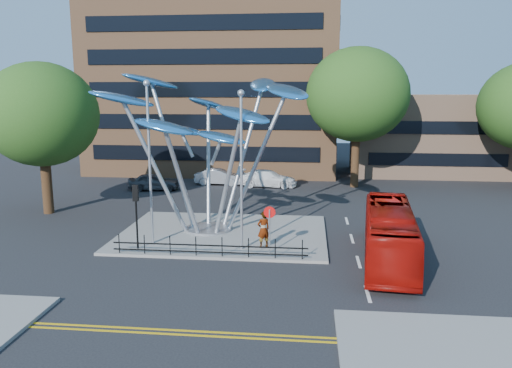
# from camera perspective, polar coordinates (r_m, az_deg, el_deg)

# --- Properties ---
(ground) EXTENTS (120.00, 120.00, 0.00)m
(ground) POSITION_cam_1_polar(r_m,az_deg,el_deg) (23.93, -3.80, -9.93)
(ground) COLOR black
(ground) RESTS_ON ground
(traffic_island) EXTENTS (12.00, 9.00, 0.15)m
(traffic_island) POSITION_cam_1_polar(r_m,az_deg,el_deg) (29.68, -3.74, -5.67)
(traffic_island) COLOR slate
(traffic_island) RESTS_ON ground
(double_yellow_near) EXTENTS (40.00, 0.12, 0.01)m
(double_yellow_near) POSITION_cam_1_polar(r_m,az_deg,el_deg) (18.54, -7.09, -16.35)
(double_yellow_near) COLOR gold
(double_yellow_near) RESTS_ON ground
(double_yellow_far) EXTENTS (40.00, 0.12, 0.01)m
(double_yellow_far) POSITION_cam_1_polar(r_m,az_deg,el_deg) (18.28, -7.31, -16.77)
(double_yellow_far) COLOR gold
(double_yellow_far) RESTS_ON ground
(brick_tower) EXTENTS (25.00, 15.00, 30.00)m
(brick_tower) POSITION_cam_1_polar(r_m,az_deg,el_deg) (55.36, -4.52, 17.45)
(brick_tower) COLOR #8F603E
(brick_tower) RESTS_ON ground
(low_building_near) EXTENTS (15.00, 8.00, 8.00)m
(low_building_near) POSITION_cam_1_polar(r_m,az_deg,el_deg) (53.63, 19.13, 5.34)
(low_building_near) COLOR tan
(low_building_near) RESTS_ON ground
(tree_right) EXTENTS (8.80, 8.80, 12.11)m
(tree_right) POSITION_cam_1_polar(r_m,az_deg,el_deg) (44.26, 11.52, 9.96)
(tree_right) COLOR black
(tree_right) RESTS_ON ground
(tree_left) EXTENTS (7.60, 7.60, 10.32)m
(tree_left) POSITION_cam_1_polar(r_m,az_deg,el_deg) (36.76, -23.32, 7.28)
(tree_left) COLOR black
(tree_left) RESTS_ON ground
(leaf_sculpture) EXTENTS (12.72, 9.54, 9.51)m
(leaf_sculpture) POSITION_cam_1_polar(r_m,az_deg,el_deg) (29.40, -5.75, 7.61)
(leaf_sculpture) COLOR #9EA0A5
(leaf_sculpture) RESTS_ON traffic_island
(street_lamp_left) EXTENTS (0.36, 0.36, 8.80)m
(street_lamp_left) POSITION_cam_1_polar(r_m,az_deg,el_deg) (27.08, -12.11, 3.96)
(street_lamp_left) COLOR #9EA0A5
(street_lamp_left) RESTS_ON traffic_island
(street_lamp_right) EXTENTS (0.36, 0.36, 8.30)m
(street_lamp_right) POSITION_cam_1_polar(r_m,az_deg,el_deg) (25.51, -1.69, 3.20)
(street_lamp_right) COLOR #9EA0A5
(street_lamp_right) RESTS_ON traffic_island
(traffic_light_island) EXTENTS (0.28, 0.18, 3.42)m
(traffic_light_island) POSITION_cam_1_polar(r_m,az_deg,el_deg) (26.76, -13.57, -2.14)
(traffic_light_island) COLOR black
(traffic_light_island) RESTS_ON traffic_island
(no_entry_sign_island) EXTENTS (0.60, 0.10, 2.45)m
(no_entry_sign_island) POSITION_cam_1_polar(r_m,az_deg,el_deg) (25.52, 1.55, -4.31)
(no_entry_sign_island) COLOR #9EA0A5
(no_entry_sign_island) RESTS_ON traffic_island
(pedestrian_railing_front) EXTENTS (10.00, 0.06, 1.00)m
(pedestrian_railing_front) POSITION_cam_1_polar(r_m,az_deg,el_deg) (25.50, -5.40, -7.32)
(pedestrian_railing_front) COLOR black
(pedestrian_railing_front) RESTS_ON traffic_island
(red_bus) EXTENTS (3.36, 9.99, 2.73)m
(red_bus) POSITION_cam_1_polar(r_m,az_deg,el_deg) (25.82, 14.99, -5.54)
(red_bus) COLOR #980C07
(red_bus) RESTS_ON ground
(pedestrian) EXTENTS (0.86, 0.77, 1.96)m
(pedestrian) POSITION_cam_1_polar(r_m,az_deg,el_deg) (26.60, 0.86, -5.21)
(pedestrian) COLOR gray
(pedestrian) RESTS_ON traffic_island
(parked_car_left) EXTENTS (4.44, 2.25, 1.45)m
(parked_car_left) POSITION_cam_1_polar(r_m,az_deg,el_deg) (43.49, -11.61, 0.25)
(parked_car_left) COLOR #414349
(parked_car_left) RESTS_ON ground
(parked_car_mid) EXTENTS (4.37, 1.57, 1.43)m
(parked_car_mid) POSITION_cam_1_polar(r_m,az_deg,el_deg) (45.23, -4.25, 0.82)
(parked_car_mid) COLOR #AEB1B7
(parked_car_mid) RESTS_ON ground
(parked_car_right) EXTENTS (5.22, 2.46, 1.47)m
(parked_car_right) POSITION_cam_1_polar(r_m,az_deg,el_deg) (44.15, 1.39, 0.63)
(parked_car_right) COLOR white
(parked_car_right) RESTS_ON ground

